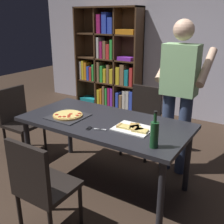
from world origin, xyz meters
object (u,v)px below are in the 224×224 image
object	(u,v)px
chair_far_side	(143,116)
pepperoni_pizza_on_tray	(68,116)
dining_table	(104,127)
chair_left_end	(19,117)
person_serving_pizza	(179,90)
chair_near_camera	(40,184)
wine_bottle	(154,134)
bookshelf	(110,64)
kitchen_scissors	(93,129)

from	to	relation	value
chair_far_side	pepperoni_pizza_on_tray	world-z (taller)	chair_far_side
dining_table	chair_left_end	size ratio (longest dim) A/B	1.96
pepperoni_pizza_on_tray	person_serving_pizza	bearing A→B (deg)	41.27
chair_near_camera	wine_bottle	bearing A→B (deg)	42.93
dining_table	bookshelf	size ratio (longest dim) A/B	0.90
person_serving_pizza	kitchen_scissors	distance (m)	1.10
chair_far_side	kitchen_scissors	bearing A→B (deg)	-88.27
person_serving_pizza	wine_bottle	xyz separation A→B (m)	(0.14, -0.98, -0.13)
kitchen_scissors	chair_far_side	bearing A→B (deg)	91.73
bookshelf	chair_left_end	bearing A→B (deg)	-87.67
person_serving_pizza	pepperoni_pizza_on_tray	distance (m)	1.26
chair_near_camera	chair_left_end	size ratio (longest dim) A/B	1.00
chair_near_camera	bookshelf	bearing A→B (deg)	113.97
chair_near_camera	chair_far_side	distance (m)	1.84
chair_near_camera	bookshelf	distance (m)	3.62
chair_far_side	chair_left_end	size ratio (longest dim) A/B	1.00
person_serving_pizza	wine_bottle	distance (m)	1.00
chair_near_camera	chair_far_side	size ratio (longest dim) A/B	1.00
wine_bottle	chair_near_camera	bearing A→B (deg)	-137.07
pepperoni_pizza_on_tray	kitchen_scissors	xyz separation A→B (m)	(0.43, -0.13, -0.01)
chair_far_side	chair_left_end	distance (m)	1.65
dining_table	chair_near_camera	bearing A→B (deg)	-90.00
chair_near_camera	person_serving_pizza	bearing A→B (deg)	71.61
chair_far_side	chair_left_end	world-z (taller)	same
dining_table	pepperoni_pizza_on_tray	bearing A→B (deg)	-163.27
bookshelf	person_serving_pizza	bearing A→B (deg)	-39.96
wine_bottle	person_serving_pizza	bearing A→B (deg)	98.40
wine_bottle	kitchen_scissors	world-z (taller)	wine_bottle
chair_near_camera	chair_left_end	xyz separation A→B (m)	(-1.37, 0.92, 0.00)
chair_left_end	person_serving_pizza	size ratio (longest dim) A/B	0.51
dining_table	bookshelf	xyz separation A→B (m)	(-1.46, 2.37, 0.21)
pepperoni_pizza_on_tray	kitchen_scissors	world-z (taller)	pepperoni_pizza_on_tray
dining_table	bookshelf	world-z (taller)	bookshelf
person_serving_pizza	pepperoni_pizza_on_tray	xyz separation A→B (m)	(-0.93, -0.82, -0.23)
chair_far_side	bookshelf	size ratio (longest dim) A/B	0.46
chair_far_side	person_serving_pizza	xyz separation A→B (m)	(0.54, -0.22, 0.49)
chair_left_end	bookshelf	world-z (taller)	bookshelf
wine_bottle	chair_far_side	bearing A→B (deg)	119.59
chair_far_side	wine_bottle	world-z (taller)	wine_bottle
chair_left_end	dining_table	bearing A→B (deg)	0.00
dining_table	pepperoni_pizza_on_tray	size ratio (longest dim) A/B	4.69
wine_bottle	kitchen_scissors	bearing A→B (deg)	176.63
chair_left_end	wine_bottle	world-z (taller)	wine_bottle
person_serving_pizza	chair_left_end	bearing A→B (deg)	-159.88
person_serving_pizza	kitchen_scissors	bearing A→B (deg)	-118.03
chair_left_end	pepperoni_pizza_on_tray	size ratio (longest dim) A/B	2.40
chair_left_end	kitchen_scissors	world-z (taller)	chair_left_end
chair_near_camera	bookshelf	size ratio (longest dim) A/B	0.46
chair_near_camera	chair_left_end	world-z (taller)	same
dining_table	bookshelf	distance (m)	2.80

